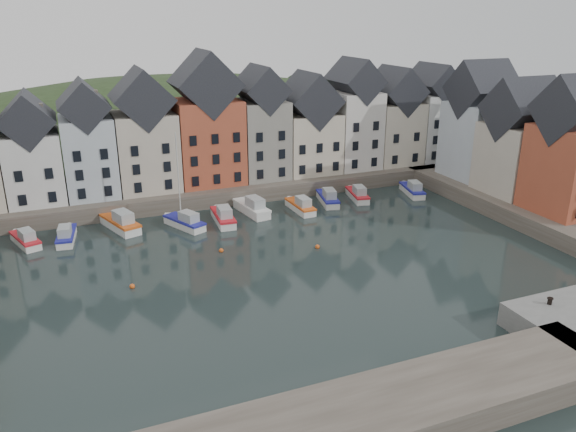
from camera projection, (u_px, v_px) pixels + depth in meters
ground at (283, 276)px, 54.72m from camera, size 260.00×260.00×0.00m
far_quay at (206, 184)px, 80.48m from camera, size 90.00×16.00×2.00m
right_quay at (549, 210)px, 70.13m from camera, size 14.00×54.00×2.00m
hillside at (178, 242)px, 109.59m from camera, size 153.60×70.40×64.00m
far_terrace at (230, 131)px, 77.20m from camera, size 72.37×8.16×17.78m
right_terrace at (522, 140)px, 71.49m from camera, size 8.30×24.25×16.36m
mooring_buoys at (228, 260)px, 57.89m from camera, size 20.50×5.50×0.50m
boat_a at (26, 240)px, 61.75m from camera, size 3.52×5.92×2.17m
boat_b at (66, 236)px, 62.81m from camera, size 2.48×5.89×2.19m
boat_c at (121, 223)px, 66.19m from camera, size 4.31×7.34×2.69m
boat_d at (185, 222)px, 66.73m from camera, size 4.27×6.31×11.63m
boat_e at (223, 217)px, 68.33m from camera, size 2.44×6.55×2.47m
boat_f at (252, 208)px, 71.40m from camera, size 3.13×7.03×2.61m
boat_g at (301, 206)px, 72.33m from camera, size 2.06×5.99×2.27m
boat_h at (328, 198)px, 75.32m from camera, size 3.19×6.44×2.37m
boat_i at (358, 195)px, 76.94m from camera, size 2.99×6.15×2.27m
boat_j at (413, 190)px, 78.94m from camera, size 3.22×6.22×2.28m
mooring_bollard at (550, 301)px, 45.23m from camera, size 0.48×0.48×0.56m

